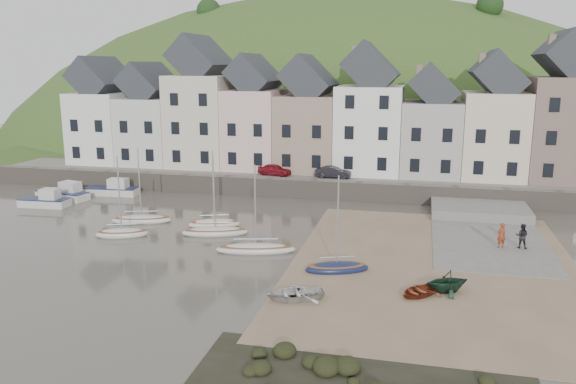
% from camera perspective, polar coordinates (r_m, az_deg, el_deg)
% --- Properties ---
extents(ground, '(160.00, 160.00, 0.00)m').
position_cam_1_polar(ground, '(39.39, -2.00, -6.12)').
color(ground, '#484339').
rests_on(ground, ground).
extents(quay_land, '(90.00, 30.00, 1.50)m').
position_cam_1_polar(quay_land, '(69.72, 4.88, 2.71)').
color(quay_land, '#3A5722').
rests_on(quay_land, ground).
extents(quay_street, '(70.00, 7.00, 0.10)m').
position_cam_1_polar(quay_street, '(58.40, 3.25, 1.62)').
color(quay_street, slate).
rests_on(quay_street, quay_land).
extents(seawall, '(70.00, 1.20, 1.80)m').
position_cam_1_polar(seawall, '(55.16, 2.61, 0.29)').
color(seawall, slate).
rests_on(seawall, ground).
extents(beach, '(18.00, 26.00, 0.06)m').
position_cam_1_polar(beach, '(38.15, 14.29, -7.09)').
color(beach, '#7D654C').
rests_on(beach, ground).
extents(slipway, '(8.00, 18.00, 0.12)m').
position_cam_1_polar(slipway, '(46.04, 19.14, -3.97)').
color(slipway, slate).
rests_on(slipway, ground).
extents(hillside, '(134.40, 84.00, 84.00)m').
position_cam_1_polar(hillside, '(101.84, 4.21, -4.98)').
color(hillside, '#3A5722').
rests_on(hillside, ground).
extents(townhouse_terrace, '(61.05, 8.00, 13.93)m').
position_cam_1_polar(townhouse_terrace, '(60.77, 5.54, 7.51)').
color(townhouse_terrace, white).
rests_on(townhouse_terrace, quay_land).
extents(sailboat_0, '(5.09, 2.83, 6.32)m').
position_cam_1_polar(sailboat_0, '(48.29, -14.39, -2.66)').
color(sailboat_0, silver).
rests_on(sailboat_0, ground).
extents(sailboat_1, '(4.19, 2.73, 6.32)m').
position_cam_1_polar(sailboat_1, '(44.81, -16.23, -3.94)').
color(sailboat_1, silver).
rests_on(sailboat_1, ground).
extents(sailboat_2, '(4.38, 2.79, 6.32)m').
position_cam_1_polar(sailboat_2, '(45.99, -7.35, -3.12)').
color(sailboat_2, beige).
rests_on(sailboat_2, ground).
extents(sailboat_3, '(5.27, 2.95, 6.32)m').
position_cam_1_polar(sailboat_3, '(43.79, -7.28, -3.92)').
color(sailboat_3, silver).
rests_on(sailboat_3, ground).
extents(sailboat_4, '(5.72, 2.80, 6.32)m').
position_cam_1_polar(sailboat_4, '(39.56, -3.23, -5.65)').
color(sailboat_4, silver).
rests_on(sailboat_4, ground).
extents(sailboat_5, '(4.29, 2.82, 6.32)m').
position_cam_1_polar(sailboat_5, '(36.04, 4.90, -7.51)').
color(sailboat_5, '#151C42').
rests_on(sailboat_5, ground).
extents(motorboat_0, '(5.65, 2.78, 1.70)m').
position_cam_1_polar(motorboat_0, '(58.93, -21.40, -0.10)').
color(motorboat_0, silver).
rests_on(motorboat_0, ground).
extents(motorboat_1, '(4.51, 1.98, 1.70)m').
position_cam_1_polar(motorboat_1, '(56.38, -23.00, -0.78)').
color(motorboat_1, silver).
rests_on(motorboat_1, ground).
extents(motorboat_2, '(5.36, 2.13, 1.70)m').
position_cam_1_polar(motorboat_2, '(59.14, -17.02, 0.26)').
color(motorboat_2, silver).
rests_on(motorboat_2, ground).
extents(rowboat_white, '(3.81, 3.35, 0.66)m').
position_cam_1_polar(rowboat_white, '(31.75, 0.66, -10.07)').
color(rowboat_white, silver).
rests_on(rowboat_white, beach).
extents(rowboat_green, '(3.19, 3.03, 1.31)m').
position_cam_1_polar(rowboat_green, '(33.76, 15.58, -8.55)').
color(rowboat_green, '#173423').
rests_on(rowboat_green, beach).
extents(rowboat_red, '(3.09, 3.13, 0.53)m').
position_cam_1_polar(rowboat_red, '(33.04, 12.92, -9.59)').
color(rowboat_red, brown).
rests_on(rowboat_red, beach).
extents(person_red, '(0.77, 0.68, 1.78)m').
position_cam_1_polar(person_red, '(42.61, 20.49, -4.05)').
color(person_red, maroon).
rests_on(person_red, slipway).
extents(person_dark, '(0.98, 0.84, 1.75)m').
position_cam_1_polar(person_dark, '(43.00, 22.29, -4.08)').
color(person_dark, black).
rests_on(person_dark, slipway).
extents(car_left, '(3.68, 2.13, 1.18)m').
position_cam_1_polar(car_left, '(58.27, -1.34, 2.25)').
color(car_left, maroon).
rests_on(car_left, quay_street).
extents(car_right, '(3.57, 1.31, 1.17)m').
position_cam_1_polar(car_right, '(57.08, 4.54, 1.99)').
color(car_right, black).
rests_on(car_right, quay_street).
extents(shore_rocks, '(14.00, 6.00, 0.76)m').
position_cam_1_polar(shore_rocks, '(24.83, 4.85, -17.66)').
color(shore_rocks, black).
rests_on(shore_rocks, ground).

